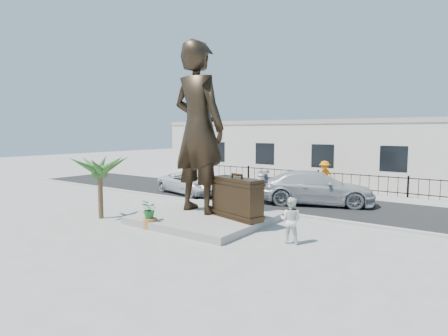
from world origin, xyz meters
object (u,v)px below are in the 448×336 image
(statue, at_px, (198,128))
(car_white, at_px, (191,183))
(tourist, at_px, (291,220))
(suitcase, at_px, (237,198))

(statue, relative_size, car_white, 1.55)
(statue, distance_m, tourist, 6.06)
(statue, bearing_deg, suitcase, -178.89)
(statue, xyz_separation_m, suitcase, (2.15, -0.13, -2.89))
(car_white, bearing_deg, suitcase, -112.98)
(tourist, bearing_deg, statue, -18.61)
(car_white, bearing_deg, statue, -123.10)
(suitcase, xyz_separation_m, tourist, (2.87, -0.92, -0.33))
(statue, bearing_deg, car_white, -41.53)
(statue, height_order, tourist, statue)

